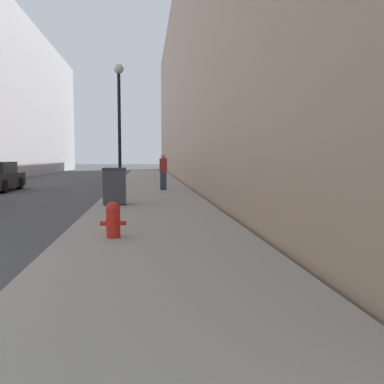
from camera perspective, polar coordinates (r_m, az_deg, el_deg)
The scene contains 6 objects.
sidewalk_right at distance 24.03m, azimuth -5.59°, elevation 0.75°, with size 3.89×60.00×0.12m.
building_right_stone at distance 33.52m, azimuth 8.50°, elevation 14.40°, with size 12.00×60.00×14.78m.
fire_hydrant at distance 8.47m, azimuth -10.47°, elevation -3.54°, with size 0.51×0.40×0.70m.
trash_bin at distance 14.34m, azimuth -10.29°, elevation 0.83°, with size 0.74×0.63×1.22m.
lamppost at distance 17.52m, azimuth -9.68°, elevation 10.11°, with size 0.40×0.40×5.25m.
pedestrian_on_sidewalk at distance 20.61m, azimuth -3.85°, elevation 2.73°, with size 0.35×0.23×1.74m.
Camera 1 is at (5.28, -5.97, 1.69)m, focal length 40.00 mm.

